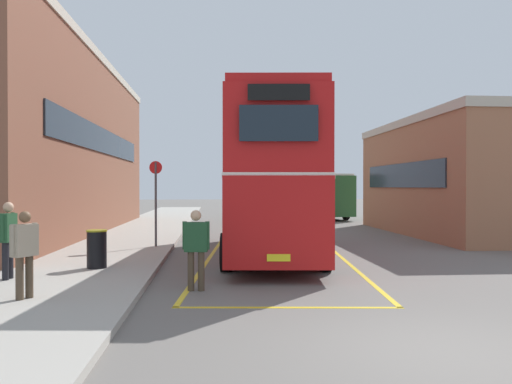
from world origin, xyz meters
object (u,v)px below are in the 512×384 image
Objects in this scene: double_decker_bus at (272,177)px; single_deck_bus at (314,195)px; pedestrian_waiting_near at (8,234)px; bus_stop_sign at (156,196)px; litter_bin at (97,249)px; pedestrian_waiting_far at (24,249)px; pedestrian_boarding at (196,244)px.

single_deck_bus is (5.15, 19.53, -0.87)m from double_decker_bus.
bus_stop_sign reaches higher than pedestrian_waiting_near.
double_decker_bus is at bearing -21.43° from bus_stop_sign.
pedestrian_waiting_far is at bearing -97.95° from litter_bin.
bus_stop_sign is (-9.03, -18.01, 0.25)m from single_deck_bus.
double_decker_bus is 3.57× the size of bus_stop_sign.
pedestrian_boarding is 4.30m from pedestrian_waiting_near.
pedestrian_waiting_far is at bearing -99.96° from bus_stop_sign.
bus_stop_sign is (0.95, 4.65, 1.27)m from litter_bin.
pedestrian_waiting_near reaches higher than litter_bin.
pedestrian_waiting_far is 1.67× the size of litter_bin.
bus_stop_sign is at bearing -116.63° from single_deck_bus.
single_deck_bus is at bearing 73.57° from pedestrian_boarding.
double_decker_bus reaches higher than pedestrian_waiting_far.
single_deck_bus is 5.41× the size of pedestrian_waiting_near.
double_decker_bus is 10.90× the size of litter_bin.
single_deck_bus is 9.65× the size of litter_bin.
pedestrian_waiting_near is at bearing 118.03° from pedestrian_waiting_far.
pedestrian_waiting_near is (-6.43, -4.60, -1.38)m from double_decker_bus.
pedestrian_waiting_near is at bearing -137.63° from litter_bin.
pedestrian_boarding is (-7.38, -25.04, -0.65)m from single_deck_bus.
pedestrian_waiting_far is 0.55× the size of bus_stop_sign.
pedestrian_waiting_near is 6.67m from bus_stop_sign.
pedestrian_waiting_far reaches higher than pedestrian_boarding.
double_decker_bus is at bearing 67.94° from pedestrian_boarding.
bus_stop_sign is at bearing 80.04° from pedestrian_waiting_far.
double_decker_bus is 6.11× the size of pedestrian_waiting_near.
double_decker_bus is 20.22m from single_deck_bus.
bus_stop_sign is (-1.64, 7.03, 0.91)m from pedestrian_boarding.
litter_bin is (-4.82, -3.13, -1.89)m from double_decker_bus.
pedestrian_waiting_near reaches higher than pedestrian_waiting_far.
litter_bin is at bearing 82.05° from pedestrian_waiting_far.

